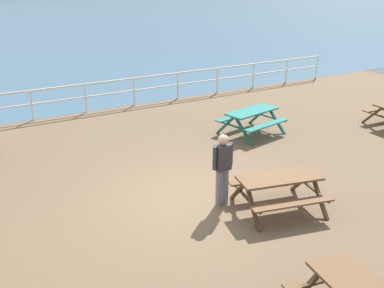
# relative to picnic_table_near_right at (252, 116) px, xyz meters

# --- Properties ---
(ground_plane) EXTENTS (30.00, 24.00, 0.20)m
(ground_plane) POSITION_rel_picnic_table_near_right_xyz_m (-3.86, -2.82, -0.68)
(ground_plane) COLOR brown
(seaward_railing) EXTENTS (23.07, 0.07, 1.08)m
(seaward_railing) POSITION_rel_picnic_table_near_right_xyz_m (-3.86, 4.93, 0.17)
(seaward_railing) COLOR white
(seaward_railing) RESTS_ON ground
(picnic_table_near_right) EXTENTS (2.06, 1.84, 0.80)m
(picnic_table_near_right) POSITION_rel_picnic_table_near_right_xyz_m (0.00, 0.00, 0.00)
(picnic_table_near_right) COLOR #1E7A70
(picnic_table_near_right) RESTS_ON ground
(picnic_table_seaward) EXTENTS (2.09, 1.87, 0.80)m
(picnic_table_seaward) POSITION_rel_picnic_table_near_right_xyz_m (-2.45, -4.24, 0.00)
(picnic_table_seaward) COLOR brown
(picnic_table_seaward) RESTS_ON ground
(visitor) EXTENTS (0.53, 0.24, 1.66)m
(visitor) POSITION_rel_picnic_table_near_right_xyz_m (-3.40, -3.45, 0.36)
(visitor) COLOR slate
(visitor) RESTS_ON ground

